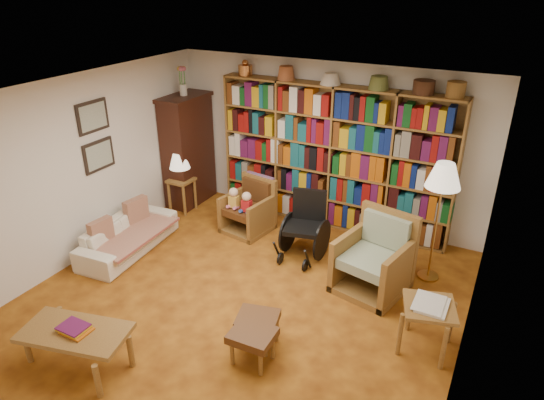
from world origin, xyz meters
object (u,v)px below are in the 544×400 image
Objects in this scene: sofa at (128,236)px; side_table_papers at (429,312)px; armchair_sage at (375,259)px; wheelchair at (305,227)px; footstool_a at (258,321)px; coffee_table at (75,335)px; floor_lamp at (443,180)px; footstool_b at (252,337)px; side_table_lamp at (182,188)px; armchair_leather at (250,209)px.

side_table_papers reaches higher than sofa.
armchair_sage is 1.12m from wheelchair.
footstool_a is 1.84m from coffee_table.
wheelchair reaches higher than sofa.
floor_lamp reaches higher than wheelchair.
sofa is at bearing -155.07° from wheelchair.
armchair_sage is 2.02m from footstool_b.
side_table_lamp is 3.53m from armchair_sage.
wheelchair is 1.50× the size of side_table_papers.
side_table_lamp is at bearing 178.84° from armchair_leather.
side_table_lamp is at bearing -0.72° from sofa.
side_table_papers is (4.30, -1.50, 0.06)m from side_table_lamp.
coffee_table is (-1.55, -0.85, 0.07)m from footstool_b.
wheelchair reaches higher than side_table_lamp.
coffee_table is (1.13, -1.95, 0.14)m from sofa.
armchair_leather is at bearing -1.16° from side_table_lamp.
armchair_sage is (3.47, -0.61, -0.03)m from side_table_lamp.
side_table_lamp is at bearing 171.76° from wheelchair.
floor_lamp is at bearing -1.81° from armchair_leather.
armchair_leather is (1.22, 1.38, 0.11)m from sofa.
armchair_leather is 0.86× the size of wheelchair.
sofa is at bearing 178.79° from side_table_papers.
wheelchair reaches higher than coffee_table.
sofa is 2.90m from footstool_b.
footstool_b is (0.39, -2.16, -0.13)m from wheelchair.
sofa is 4.21m from side_table_papers.
armchair_sage is 1.21m from side_table_papers.
armchair_sage reaches higher than side_table_lamp.
side_table_papers reaches higher than coffee_table.
wheelchair is at bearing -8.24° from side_table_lamp.
sofa is 1.68× the size of wheelchair.
armchair_sage is at bearing 50.77° from coffee_table.
footstool_b reaches higher than footstool_a.
floor_lamp is at bearing 39.95° from armchair_sage.
side_table_lamp is 2.41m from wheelchair.
side_table_lamp is 0.88× the size of side_table_papers.
floor_lamp reaches higher than footstool_a.
sofa is at bearing 120.14° from coffee_table.
coffee_table is (-2.24, -2.75, 0.00)m from armchair_sage.
armchair_leather is at bearing 121.71° from footstool_a.
armchair_sage is 0.61× the size of floor_lamp.
armchair_leather reaches higher than footstool_b.
side_table_lamp is 1.32m from armchair_leather.
armchair_leather reaches higher than side_table_papers.
floor_lamp is 2.77m from footstool_a.
footstool_b is at bearing -72.49° from footstool_a.
armchair_leather is 1.63× the size of footstool_a.
side_table_papers reaches higher than footstool_b.
sofa reaches higher than footstool_a.
side_table_lamp is 4.19m from floor_lamp.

